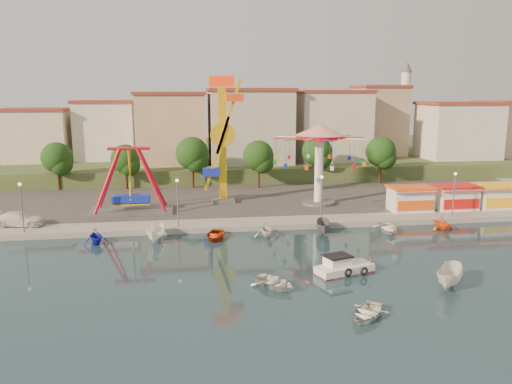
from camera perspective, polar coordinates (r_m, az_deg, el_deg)
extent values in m
plane|color=#152C3A|center=(43.57, 1.72, -8.75)|extent=(200.00, 200.00, 0.00)
cube|color=#9E998E|center=(103.61, -4.17, 3.07)|extent=(200.00, 100.00, 0.60)
cube|color=#4C4944|center=(72.12, -2.36, -0.22)|extent=(90.00, 28.00, 0.01)
cube|color=#384C26|center=(108.40, -4.36, 4.07)|extent=(200.00, 60.00, 3.00)
cube|color=#59595E|center=(63.08, -14.01, -2.08)|extent=(10.00, 5.00, 0.30)
cube|color=#152BBB|center=(62.77, -14.07, -0.79)|extent=(4.50, 1.40, 1.00)
cylinder|color=red|center=(61.82, -14.35, 4.84)|extent=(5.00, 0.40, 0.40)
cube|color=#59595E|center=(66.96, -3.79, -0.91)|extent=(3.00, 3.00, 0.50)
cube|color=gold|center=(65.83, -3.87, 5.27)|extent=(1.00, 1.00, 15.00)
cube|color=red|center=(65.50, -3.97, 12.51)|extent=(3.20, 0.50, 1.40)
cylinder|color=gold|center=(64.90, -3.83, 6.51)|extent=(3.20, 0.50, 3.20)
cube|color=gold|center=(64.62, -3.14, 8.61)|extent=(3.47, 0.35, 9.61)
cube|color=#EE4915|center=(64.63, -2.46, 10.72)|extent=(2.20, 1.20, 1.00)
cylinder|color=#59595E|center=(66.03, 7.10, -1.19)|extent=(4.40, 4.40, 0.40)
cylinder|color=white|center=(65.25, 7.19, 2.50)|extent=(1.10, 1.10, 9.00)
cylinder|color=red|center=(64.75, 7.29, 6.26)|extent=(6.00, 6.00, 0.50)
cone|color=red|center=(64.68, 7.31, 7.06)|extent=(6.40, 6.40, 1.40)
cube|color=white|center=(64.39, 17.20, -0.84)|extent=(5.00, 3.00, 2.80)
cube|color=#E35514|center=(64.10, 17.28, 0.52)|extent=(5.40, 3.40, 0.25)
cube|color=red|center=(62.66, 17.93, -0.08)|extent=(5.00, 0.77, 0.43)
cube|color=white|center=(67.14, 21.80, -0.67)|extent=(5.00, 3.00, 2.80)
cube|color=red|center=(66.86, 21.90, 0.64)|extent=(5.40, 3.40, 0.25)
cube|color=red|center=(65.48, 22.61, 0.06)|extent=(5.00, 0.77, 0.43)
cube|color=white|center=(70.04, 25.71, -0.51)|extent=(5.00, 3.00, 2.80)
cube|color=yellow|center=(69.77, 25.82, 0.73)|extent=(5.40, 3.40, 0.25)
cube|color=red|center=(68.45, 26.58, 0.19)|extent=(5.00, 0.77, 0.43)
cylinder|color=#59595E|center=(57.17, -25.18, -1.76)|extent=(0.14, 0.14, 5.00)
cylinder|color=#59595E|center=(54.63, -8.93, -1.38)|extent=(0.14, 0.14, 5.00)
cylinder|color=#59595E|center=(56.66, 7.47, -0.88)|extent=(0.14, 0.14, 5.00)
cylinder|color=#59595E|center=(62.85, 21.66, -0.40)|extent=(0.14, 0.14, 5.00)
cylinder|color=#382314|center=(80.56, -21.64, 1.49)|extent=(0.44, 0.44, 3.60)
sphere|color=black|center=(80.14, -21.80, 3.67)|extent=(4.60, 4.60, 4.60)
cylinder|color=#382314|center=(78.11, -14.61, 1.57)|extent=(0.44, 0.44, 3.40)
sphere|color=black|center=(77.70, -14.72, 3.69)|extent=(4.35, 4.35, 4.35)
cylinder|color=#382314|center=(77.14, -7.25, 1.92)|extent=(0.44, 0.44, 3.92)
sphere|color=black|center=(76.68, -7.32, 4.41)|extent=(5.02, 5.02, 5.02)
cylinder|color=#382314|center=(76.54, 0.28, 1.84)|extent=(0.44, 0.44, 3.66)
sphere|color=black|center=(76.09, 0.28, 4.18)|extent=(4.68, 4.68, 4.68)
cylinder|color=#382314|center=(81.45, 6.95, 2.37)|extent=(0.44, 0.44, 3.80)
sphere|color=black|center=(81.02, 7.00, 4.66)|extent=(4.86, 4.86, 4.86)
cylinder|color=#382314|center=(82.93, 13.97, 2.27)|extent=(0.44, 0.44, 3.77)
sphere|color=black|center=(82.50, 14.07, 4.50)|extent=(4.83, 4.83, 4.83)
cube|color=beige|center=(90.51, -25.19, 6.38)|extent=(9.26, 9.53, 11.87)
cube|color=silver|center=(93.13, -17.03, 6.05)|extent=(12.33, 9.01, 8.63)
cube|color=tan|center=(92.52, -8.89, 7.18)|extent=(11.95, 9.28, 11.23)
cube|color=beige|center=(90.33, -0.06, 6.57)|extent=(12.59, 10.50, 9.20)
cube|color=beige|center=(96.44, 7.65, 6.78)|extent=(10.75, 9.23, 9.24)
cube|color=tan|center=(99.08, 15.44, 7.16)|extent=(12.77, 10.96, 11.21)
cube|color=silver|center=(102.95, 21.88, 7.22)|extent=(8.23, 8.98, 12.36)
cube|color=beige|center=(113.51, 25.81, 6.30)|extent=(11.59, 10.93, 8.76)
cylinder|color=silver|center=(103.79, 16.56, 8.59)|extent=(1.80, 1.80, 16.00)
cylinder|color=#59595E|center=(103.72, 16.72, 11.35)|extent=(2.80, 2.80, 0.30)
cone|color=#59595E|center=(103.84, 16.85, 13.56)|extent=(2.20, 2.20, 2.00)
cube|color=white|center=(42.99, 10.06, -8.78)|extent=(5.29, 3.31, 0.89)
cube|color=red|center=(43.07, 10.05, -9.05)|extent=(5.29, 3.31, 0.16)
cube|color=white|center=(42.66, 9.29, -7.86)|extent=(2.34, 2.02, 0.89)
cube|color=black|center=(42.50, 9.31, -7.23)|extent=(2.59, 2.27, 0.12)
torus|color=black|center=(42.06, 10.49, -9.04)|extent=(0.78, 0.42, 0.75)
torus|color=black|center=(42.55, 12.26, -8.87)|extent=(0.78, 0.42, 0.75)
imported|color=silver|center=(39.49, 2.12, -10.29)|extent=(4.47, 4.70, 0.79)
imported|color=silver|center=(35.32, 12.48, -13.28)|extent=(4.38, 4.51, 0.76)
imported|color=white|center=(42.07, 21.30, -9.02)|extent=(4.18, 4.58, 1.75)
imported|color=silver|center=(60.46, -25.42, -2.80)|extent=(5.64, 3.09, 1.55)
imported|color=#151DBF|center=(52.87, -17.86, -4.82)|extent=(3.28, 3.53, 1.53)
imported|color=white|center=(52.16, -11.36, -4.66)|extent=(2.13, 4.36, 1.61)
imported|color=#B4360E|center=(52.26, -4.70, -4.91)|extent=(3.51, 4.33, 0.79)
imported|color=silver|center=(52.72, 1.17, -4.27)|extent=(2.91, 3.29, 1.62)
imported|color=slate|center=(54.06, 7.74, -4.01)|extent=(2.35, 4.27, 1.56)
imported|color=white|center=(56.54, 14.83, -3.99)|extent=(3.62, 4.52, 0.83)
imported|color=#F35915|center=(59.17, 20.49, -3.34)|extent=(2.98, 3.27, 1.49)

